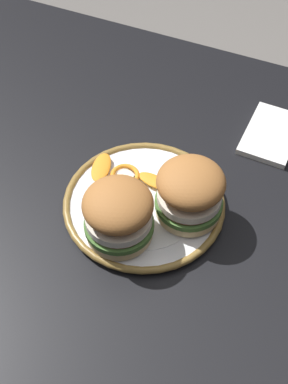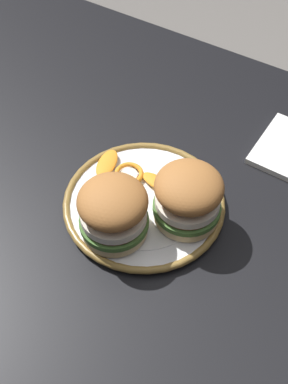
% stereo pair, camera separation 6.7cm
% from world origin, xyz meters
% --- Properties ---
extents(ground_plane, '(8.00, 8.00, 0.00)m').
position_xyz_m(ground_plane, '(0.00, 0.00, 0.00)').
color(ground_plane, slate).
extents(dining_table, '(1.31, 0.86, 0.72)m').
position_xyz_m(dining_table, '(0.00, 0.00, 0.63)').
color(dining_table, black).
rests_on(dining_table, ground).
extents(dinner_plate, '(0.27, 0.27, 0.02)m').
position_xyz_m(dinner_plate, '(0.03, -0.03, 0.73)').
color(dinner_plate, white).
rests_on(dinner_plate, dining_table).
extents(sandwich_half_left, '(0.15, 0.15, 0.10)m').
position_xyz_m(sandwich_half_left, '(0.11, -0.02, 0.79)').
color(sandwich_half_left, beige).
rests_on(sandwich_half_left, dinner_plate).
extents(sandwich_half_right, '(0.15, 0.15, 0.10)m').
position_xyz_m(sandwich_half_right, '(0.02, -0.11, 0.79)').
color(sandwich_half_right, beige).
rests_on(sandwich_half_right, dinner_plate).
extents(orange_peel_curled, '(0.05, 0.05, 0.01)m').
position_xyz_m(orange_peel_curled, '(-0.02, -0.00, 0.74)').
color(orange_peel_curled, orange).
rests_on(orange_peel_curled, dinner_plate).
extents(orange_peel_strip_long, '(0.05, 0.07, 0.01)m').
position_xyz_m(orange_peel_strip_long, '(-0.06, -0.00, 0.74)').
color(orange_peel_strip_long, orange).
rests_on(orange_peel_strip_long, dinner_plate).
extents(orange_peel_strip_short, '(0.06, 0.03, 0.01)m').
position_xyz_m(orange_peel_strip_short, '(0.03, 0.01, 0.74)').
color(orange_peel_strip_short, orange).
rests_on(orange_peel_strip_short, dinner_plate).
extents(folded_napkin, '(0.10, 0.14, 0.01)m').
position_xyz_m(folded_napkin, '(0.18, 0.21, 0.73)').
color(folded_napkin, white).
rests_on(folded_napkin, dining_table).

